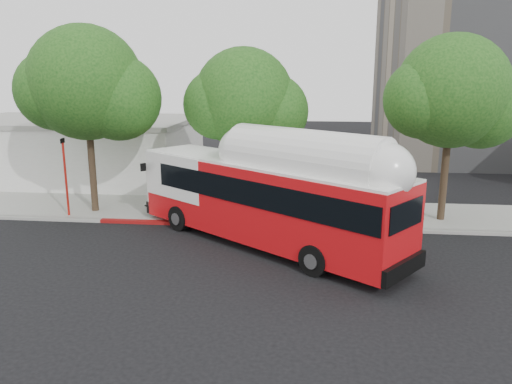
# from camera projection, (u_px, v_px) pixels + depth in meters

# --- Properties ---
(ground) EXTENTS (120.00, 120.00, 0.00)m
(ground) POSITION_uv_depth(u_px,v_px,m) (249.00, 256.00, 20.51)
(ground) COLOR black
(ground) RESTS_ON ground
(sidewalk) EXTENTS (60.00, 5.00, 0.15)m
(sidewalk) POSITION_uv_depth(u_px,v_px,m) (264.00, 211.00, 26.78)
(sidewalk) COLOR gray
(sidewalk) RESTS_ON ground
(curb_strip) EXTENTS (60.00, 0.30, 0.15)m
(curb_strip) POSITION_uv_depth(u_px,v_px,m) (259.00, 226.00, 24.26)
(curb_strip) COLOR gray
(curb_strip) RESTS_ON ground
(red_curb_segment) EXTENTS (10.00, 0.32, 0.16)m
(red_curb_segment) POSITION_uv_depth(u_px,v_px,m) (199.00, 224.00, 24.58)
(red_curb_segment) COLOR maroon
(red_curb_segment) RESTS_ON ground
(street_tree_left) EXTENTS (6.67, 5.80, 9.74)m
(street_tree_left) POSITION_uv_depth(u_px,v_px,m) (96.00, 87.00, 25.26)
(street_tree_left) COLOR #2D2116
(street_tree_left) RESTS_ON ground
(street_tree_mid) EXTENTS (5.75, 5.00, 8.62)m
(street_tree_mid) POSITION_uv_depth(u_px,v_px,m) (252.00, 102.00, 25.06)
(street_tree_mid) COLOR #2D2116
(street_tree_mid) RESTS_ON ground
(street_tree_right) EXTENTS (6.21, 5.40, 9.18)m
(street_tree_right) POSITION_uv_depth(u_px,v_px,m) (461.00, 96.00, 23.73)
(street_tree_right) COLOR #2D2116
(street_tree_right) RESTS_ON ground
(low_commercial_bldg) EXTENTS (16.20, 10.20, 4.25)m
(low_commercial_bldg) POSITION_uv_depth(u_px,v_px,m) (76.00, 149.00, 35.03)
(low_commercial_bldg) COLOR silver
(low_commercial_bldg) RESTS_ON ground
(transit_bus) EXTENTS (12.73, 10.46, 4.18)m
(transit_bus) POSITION_uv_depth(u_px,v_px,m) (265.00, 201.00, 21.38)
(transit_bus) COLOR red
(transit_bus) RESTS_ON ground
(signal_pole) EXTENTS (0.12, 0.39, 4.14)m
(signal_pole) POSITION_uv_depth(u_px,v_px,m) (66.00, 178.00, 25.36)
(signal_pole) COLOR red
(signal_pole) RESTS_ON ground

